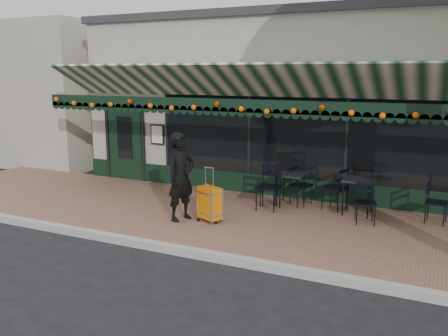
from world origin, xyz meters
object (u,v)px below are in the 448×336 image
at_px(chair_a_right, 437,203).
at_px(woman, 181,177).
at_px(chair_a_front, 366,203).
at_px(chair_b_left, 268,187).
at_px(cafe_table_b, 291,177).
at_px(cafe_table_a, 358,182).
at_px(chair_b_right, 301,186).
at_px(chair_a_left, 335,188).
at_px(suitcase, 209,203).
at_px(chair_b_front, 268,188).

bearing_deg(chair_a_right, woman, 119.24).
height_order(chair_a_front, chair_b_left, chair_a_front).
bearing_deg(cafe_table_b, chair_a_front, -21.77).
distance_m(cafe_table_a, chair_b_right, 1.37).
bearing_deg(cafe_table_b, chair_a_left, 2.65).
relative_size(chair_a_left, chair_b_right, 1.08).
distance_m(suitcase, chair_b_right, 2.46).
height_order(suitcase, chair_a_left, suitcase).
height_order(chair_a_front, chair_b_front, chair_b_front).
relative_size(suitcase, chair_a_left, 1.18).
bearing_deg(chair_b_front, chair_b_right, 54.73).
bearing_deg(chair_b_right, chair_a_right, -82.44).
height_order(chair_b_left, chair_b_right, chair_b_right).
bearing_deg(cafe_table_a, chair_a_left, 164.41).
height_order(woman, suitcase, woman).
distance_m(chair_a_left, chair_b_right, 0.80).
relative_size(chair_a_left, chair_a_front, 1.14).
bearing_deg(chair_a_right, chair_b_left, 98.91).
xyz_separation_m(chair_a_front, chair_b_right, (-1.58, 0.85, 0.02)).
relative_size(woman, chair_b_left, 2.21).
height_order(cafe_table_a, cafe_table_b, cafe_table_a).
bearing_deg(chair_b_right, chair_b_left, 129.45).
bearing_deg(chair_a_front, chair_b_left, 153.14).
bearing_deg(chair_b_left, chair_a_front, 57.74).
distance_m(chair_a_right, chair_b_right, 2.89).
bearing_deg(cafe_table_a, woman, -148.48).
xyz_separation_m(cafe_table_a, chair_a_left, (-0.53, 0.15, -0.22)).
relative_size(suitcase, chair_a_right, 1.33).
distance_m(woman, chair_b_left, 2.28).
bearing_deg(chair_b_left, suitcase, -40.93).
height_order(chair_b_left, chair_b_front, chair_b_front).
xyz_separation_m(chair_a_front, chair_b_left, (-2.27, 0.49, -0.01)).
height_order(chair_a_left, chair_b_left, chair_a_left).
bearing_deg(chair_a_right, chair_a_front, 122.37).
height_order(woman, chair_b_right, woman).
bearing_deg(chair_b_front, cafe_table_b, 63.16).
xyz_separation_m(woman, chair_a_right, (4.80, 1.99, -0.49)).
bearing_deg(chair_a_front, cafe_table_a, 98.11).
bearing_deg(chair_b_right, cafe_table_a, -87.85).
xyz_separation_m(woman, chair_a_front, (3.50, 1.37, -0.49)).
xyz_separation_m(chair_a_left, chair_b_right, (-0.79, 0.08, -0.04)).
distance_m(cafe_table_a, chair_b_front, 1.94).
bearing_deg(chair_a_left, chair_b_front, -45.42).
xyz_separation_m(cafe_table_b, chair_a_front, (1.80, -0.72, -0.23)).
relative_size(suitcase, chair_a_front, 1.35).
relative_size(cafe_table_a, chair_a_right, 0.91).
height_order(chair_a_right, chair_b_right, chair_b_right).
height_order(woman, chair_b_left, woman).
relative_size(woman, suitcase, 1.62).
relative_size(woman, chair_b_right, 2.06).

